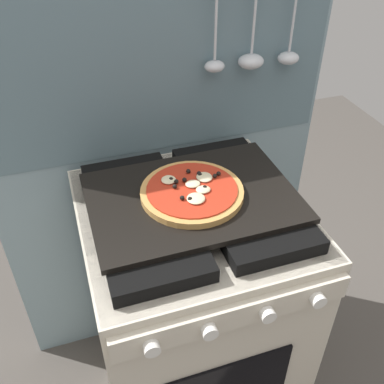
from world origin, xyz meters
TOP-DOWN VIEW (x-y plane):
  - ground_plane at (0.00, 0.00)m, footprint 4.00×4.00m
  - kitchen_backsplash at (0.00, 0.33)m, footprint 1.10×0.09m
  - stove at (-0.00, -0.00)m, footprint 0.60×0.64m
  - baking_tray at (0.00, 0.00)m, footprint 0.54×0.38m
  - pizza_left at (0.00, -0.00)m, footprint 0.27×0.27m

SIDE VIEW (x-z plane):
  - ground_plane at x=0.00m, z-range 0.00..0.00m
  - stove at x=0.00m, z-range 0.00..0.90m
  - kitchen_backsplash at x=0.00m, z-range 0.01..1.56m
  - baking_tray at x=0.00m, z-range 0.90..0.92m
  - pizza_left at x=0.00m, z-range 0.91..0.94m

